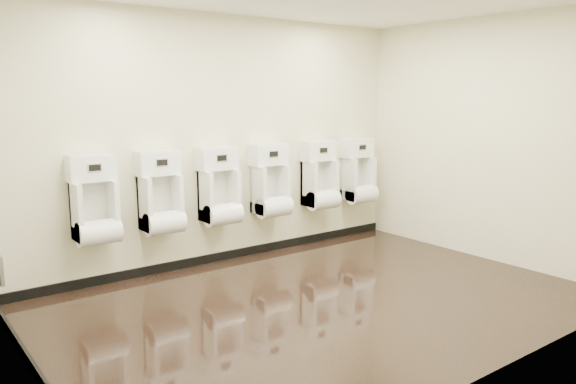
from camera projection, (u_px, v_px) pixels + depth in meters
name	position (u px, v px, depth m)	size (l,w,h in m)	color
ground	(321.00, 302.00, 5.25)	(5.00, 3.50, 0.00)	black
back_wall	(223.00, 141.00, 6.39)	(5.00, 0.02, 2.80)	beige
front_wall	(498.00, 175.00, 3.63)	(5.00, 0.02, 2.80)	beige
left_wall	(20.00, 178.00, 3.53)	(0.02, 3.50, 2.80)	beige
right_wall	(487.00, 140.00, 6.49)	(0.02, 3.50, 2.80)	beige
tile_overlay_left	(21.00, 178.00, 3.53)	(0.01, 3.50, 2.80)	silver
skirting_back	(226.00, 255.00, 6.61)	(5.00, 0.02, 0.10)	black
skirting_left	(39.00, 376.00, 3.77)	(0.02, 3.50, 0.10)	black
urinal_0	(95.00, 207.00, 5.45)	(0.46, 0.34, 0.86)	white
urinal_1	(161.00, 199.00, 5.86)	(0.46, 0.34, 0.86)	white
urinal_2	(220.00, 192.00, 6.28)	(0.46, 0.34, 0.86)	white
urinal_3	(271.00, 186.00, 6.69)	(0.46, 0.34, 0.86)	white
urinal_4	(320.00, 180.00, 7.15)	(0.46, 0.34, 0.86)	white
urinal_5	(359.00, 176.00, 7.55)	(0.46, 0.34, 0.86)	white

